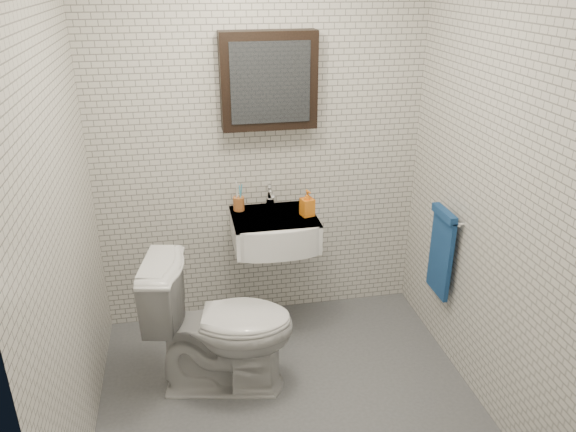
{
  "coord_description": "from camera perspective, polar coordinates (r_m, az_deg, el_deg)",
  "views": [
    {
      "loc": [
        -0.5,
        -2.55,
        2.34
      ],
      "look_at": [
        0.08,
        0.45,
        0.99
      ],
      "focal_mm": 35.0,
      "sensor_mm": 36.0,
      "label": 1
    }
  ],
  "objects": [
    {
      "name": "toothbrush_cup",
      "position": [
        3.76,
        -5.02,
        1.33
      ],
      "size": [
        0.09,
        0.09,
        0.2
      ],
      "rotation": [
        0.0,
        0.0,
        -0.15
      ],
      "color": "#AD5E2B",
      "rests_on": "washbasin"
    },
    {
      "name": "toilet",
      "position": [
        3.37,
        -6.75,
        -10.91
      ],
      "size": [
        0.91,
        0.63,
        0.86
      ],
      "primitive_type": "imported",
      "rotation": [
        0.0,
        0.0,
        1.38
      ],
      "color": "silver",
      "rests_on": "ground"
    },
    {
      "name": "ground",
      "position": [
        3.49,
        0.13,
        -18.1
      ],
      "size": [
        2.2,
        2.0,
        0.01
      ],
      "primitive_type": "cube",
      "color": "#505358",
      "rests_on": "ground"
    },
    {
      "name": "room_shell",
      "position": [
        2.74,
        0.16,
        5.31
      ],
      "size": [
        2.22,
        2.02,
        2.51
      ],
      "color": "silver",
      "rests_on": "ground"
    },
    {
      "name": "towel_rail",
      "position": [
        3.66,
        15.33,
        -3.23
      ],
      "size": [
        0.09,
        0.3,
        0.58
      ],
      "color": "silver",
      "rests_on": "room_shell"
    },
    {
      "name": "washbasin",
      "position": [
        3.68,
        -1.3,
        -1.58
      ],
      "size": [
        0.55,
        0.5,
        0.2
      ],
      "color": "white",
      "rests_on": "room_shell"
    },
    {
      "name": "soap_bottle",
      "position": [
        3.66,
        1.97,
        1.32
      ],
      "size": [
        0.1,
        0.1,
        0.18
      ],
      "primitive_type": "imported",
      "rotation": [
        0.0,
        0.0,
        0.27
      ],
      "color": "orange",
      "rests_on": "washbasin"
    },
    {
      "name": "faucet",
      "position": [
        3.8,
        -1.83,
        1.87
      ],
      "size": [
        0.06,
        0.2,
        0.15
      ],
      "color": "silver",
      "rests_on": "washbasin"
    },
    {
      "name": "mirror_cabinet",
      "position": [
        3.57,
        -1.98,
        13.56
      ],
      "size": [
        0.6,
        0.15,
        0.6
      ],
      "color": "black",
      "rests_on": "room_shell"
    }
  ]
}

